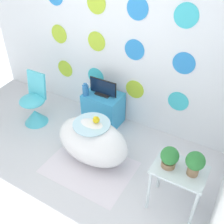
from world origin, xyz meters
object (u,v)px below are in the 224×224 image
(potted_plant_left, at_px, (169,157))
(potted_plant_right, at_px, (195,163))
(chair, at_px, (34,108))
(bathtub, at_px, (93,141))
(vase, at_px, (86,90))
(tv, at_px, (103,88))

(potted_plant_left, bearing_deg, potted_plant_right, 5.25)
(chair, height_order, potted_plant_right, potted_plant_right)
(bathtub, bearing_deg, vase, 130.08)
(tv, xyz_separation_m, vase, (-0.21, -0.13, -0.02))
(potted_plant_right, bearing_deg, chair, 171.58)
(potted_plant_left, bearing_deg, vase, 153.06)
(vase, xyz_separation_m, potted_plant_left, (1.49, -0.76, 0.14))
(vase, bearing_deg, potted_plant_left, -26.94)
(potted_plant_right, bearing_deg, bathtub, 173.31)
(vase, distance_m, potted_plant_left, 1.68)
(bathtub, xyz_separation_m, potted_plant_right, (1.22, -0.14, 0.43))
(potted_plant_left, bearing_deg, bathtub, 170.61)
(vase, distance_m, potted_plant_right, 1.88)
(tv, relative_size, potted_plant_right, 1.62)
(tv, height_order, potted_plant_left, potted_plant_left)
(tv, bearing_deg, potted_plant_right, -29.73)
(potted_plant_left, height_order, potted_plant_right, potted_plant_right)
(bathtub, distance_m, chair, 1.19)
(bathtub, height_order, tv, tv)
(tv, height_order, vase, tv)
(bathtub, bearing_deg, tv, 112.11)
(vase, bearing_deg, chair, -150.14)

